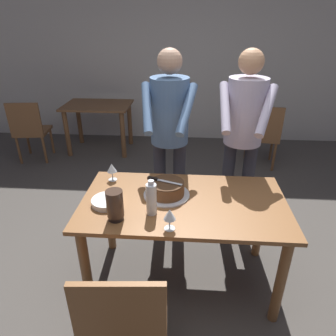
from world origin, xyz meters
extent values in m
plane|color=#4C4742|center=(0.00, 0.00, 0.00)|extent=(14.00, 14.00, 0.00)
cube|color=beige|center=(0.00, 3.31, 1.35)|extent=(10.00, 0.12, 2.70)
cube|color=brown|center=(0.00, 0.00, 0.73)|extent=(1.47, 0.81, 0.03)
cylinder|color=brown|center=(-0.66, -0.33, 0.36)|extent=(0.07, 0.07, 0.72)
cylinder|color=brown|center=(0.66, -0.33, 0.36)|extent=(0.07, 0.07, 0.72)
cylinder|color=brown|center=(-0.66, 0.33, 0.36)|extent=(0.07, 0.07, 0.72)
cylinder|color=brown|center=(0.66, 0.33, 0.36)|extent=(0.07, 0.07, 0.72)
cylinder|color=silver|center=(-0.13, 0.07, 0.76)|extent=(0.34, 0.34, 0.01)
cylinder|color=brown|center=(-0.13, 0.07, 0.81)|extent=(0.26, 0.26, 0.09)
cylinder|color=#432A18|center=(-0.13, 0.07, 0.86)|extent=(0.25, 0.25, 0.01)
cube|color=silver|center=(-0.11, 0.06, 0.87)|extent=(0.20, 0.08, 0.00)
cube|color=black|center=(-0.23, 0.10, 0.87)|extent=(0.08, 0.05, 0.02)
cylinder|color=white|center=(-0.54, -0.08, 0.76)|extent=(0.22, 0.22, 0.01)
cylinder|color=white|center=(-0.54, -0.08, 0.77)|extent=(0.22, 0.22, 0.01)
cylinder|color=white|center=(-0.54, -0.08, 0.78)|extent=(0.22, 0.22, 0.01)
cylinder|color=white|center=(-0.54, -0.08, 0.79)|extent=(0.22, 0.22, 0.01)
cylinder|color=silver|center=(-0.58, 0.27, 0.75)|extent=(0.07, 0.07, 0.00)
cylinder|color=silver|center=(-0.58, 0.27, 0.79)|extent=(0.01, 0.01, 0.07)
cone|color=silver|center=(-0.58, 0.27, 0.86)|extent=(0.08, 0.08, 0.07)
cylinder|color=silver|center=(-0.08, -0.32, 0.75)|extent=(0.07, 0.07, 0.00)
cylinder|color=silver|center=(-0.08, -0.32, 0.79)|extent=(0.01, 0.01, 0.07)
cone|color=silver|center=(-0.08, -0.32, 0.86)|extent=(0.08, 0.08, 0.07)
cylinder|color=silver|center=(-0.21, -0.17, 0.86)|extent=(0.07, 0.07, 0.22)
cylinder|color=silver|center=(-0.21, -0.17, 0.98)|extent=(0.04, 0.04, 0.03)
cylinder|color=black|center=(-0.43, -0.25, 0.77)|extent=(0.10, 0.10, 0.03)
cylinder|color=#3F2D23|center=(-0.43, -0.25, 0.87)|extent=(0.11, 0.11, 0.18)
cylinder|color=#2D2D38|center=(-0.06, 0.62, 0.47)|extent=(0.11, 0.11, 0.95)
cylinder|color=#2D2D38|center=(-0.23, 0.63, 0.47)|extent=(0.11, 0.11, 0.95)
cylinder|color=#4C6B93|center=(-0.14, 0.62, 1.23)|extent=(0.32, 0.32, 0.55)
sphere|color=tan|center=(-0.14, 0.62, 1.62)|extent=(0.20, 0.20, 0.20)
cylinder|color=#4C6B93|center=(0.00, 0.44, 1.30)|extent=(0.17, 0.42, 0.34)
cylinder|color=#4C6B93|center=(-0.31, 0.45, 1.30)|extent=(0.14, 0.42, 0.34)
cylinder|color=#2D2D38|center=(0.57, 0.64, 0.47)|extent=(0.11, 0.11, 0.95)
cylinder|color=#2D2D38|center=(0.39, 0.67, 0.47)|extent=(0.11, 0.11, 0.95)
cylinder|color=#B7ADC6|center=(0.48, 0.65, 1.23)|extent=(0.32, 0.32, 0.55)
sphere|color=tan|center=(0.48, 0.65, 1.62)|extent=(0.20, 0.20, 0.20)
cylinder|color=#B7ADC6|center=(0.60, 0.45, 1.30)|extent=(0.23, 0.41, 0.34)
cylinder|color=#B7ADC6|center=(0.29, 0.51, 1.30)|extent=(0.08, 0.42, 0.34)
cube|color=brown|center=(-0.29, -0.70, 0.43)|extent=(0.47, 0.47, 0.04)
cylinder|color=brown|center=(-0.48, -0.54, 0.21)|extent=(0.04, 0.04, 0.41)
cylinder|color=brown|center=(-0.12, -0.51, 0.21)|extent=(0.04, 0.04, 0.41)
cube|color=brown|center=(-0.27, -0.91, 0.68)|extent=(0.44, 0.06, 0.45)
cube|color=brown|center=(-1.38, 2.61, 0.72)|extent=(1.00, 0.70, 0.03)
cylinder|color=brown|center=(-1.80, 2.33, 0.35)|extent=(0.07, 0.07, 0.71)
cylinder|color=brown|center=(-0.95, 2.33, 0.35)|extent=(0.07, 0.07, 0.71)
cylinder|color=brown|center=(-1.80, 2.88, 0.35)|extent=(0.07, 0.07, 0.71)
cylinder|color=brown|center=(-0.95, 2.88, 0.35)|extent=(0.07, 0.07, 0.71)
cube|color=brown|center=(1.05, 2.24, 0.43)|extent=(0.50, 0.50, 0.04)
cylinder|color=brown|center=(0.89, 2.45, 0.21)|extent=(0.04, 0.04, 0.41)
cylinder|color=brown|center=(1.25, 2.40, 0.21)|extent=(0.04, 0.04, 0.41)
cylinder|color=brown|center=(0.84, 2.09, 0.21)|extent=(0.04, 0.04, 0.41)
cylinder|color=brown|center=(1.20, 2.04, 0.21)|extent=(0.04, 0.04, 0.41)
cube|color=brown|center=(1.02, 2.04, 0.68)|extent=(0.44, 0.09, 0.45)
cube|color=brown|center=(-2.25, 2.21, 0.43)|extent=(0.49, 0.49, 0.04)
cylinder|color=brown|center=(-2.46, 2.37, 0.21)|extent=(0.04, 0.04, 0.41)
cylinder|color=brown|center=(-2.10, 2.41, 0.21)|extent=(0.04, 0.04, 0.41)
cylinder|color=brown|center=(-2.41, 2.00, 0.21)|extent=(0.04, 0.04, 0.41)
cylinder|color=brown|center=(-2.05, 2.05, 0.21)|extent=(0.04, 0.04, 0.41)
cube|color=brown|center=(-2.23, 2.00, 0.68)|extent=(0.44, 0.08, 0.45)
camera|label=1|loc=(0.02, -1.82, 1.93)|focal=32.25mm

